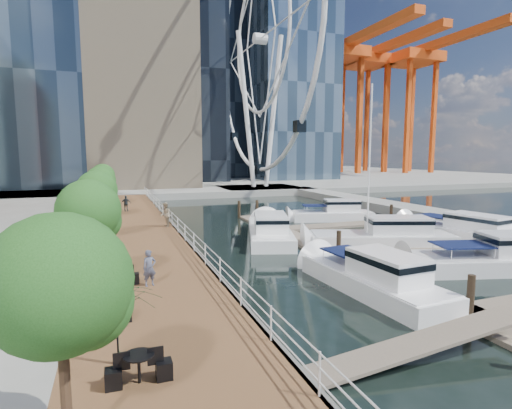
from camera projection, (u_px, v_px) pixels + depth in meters
The scene contains 18 objects.
ground at pixel (377, 310), 17.07m from camera, with size 520.00×520.00×0.00m, color black.
boardwalk at pixel (137, 242), 27.98m from camera, with size 6.00×60.00×1.00m, color brown.
seawall at pixel (180, 239), 28.99m from camera, with size 0.25×60.00×1.00m, color #595954.
land_far at pixel (151, 177), 112.21m from camera, with size 200.00×114.00×1.00m, color gray.
breakwater at pixel (417, 212), 42.42m from camera, with size 4.00×60.00×1.00m, color gray.
pier at pixel (260, 190), 70.26m from camera, with size 14.00×12.00×1.00m, color gray.
railing at pixel (178, 225), 28.83m from camera, with size 0.10×60.00×1.05m, color white, non-canonical shape.
floating_docks at pixel (383, 239), 29.01m from camera, with size 16.00×34.00×2.60m.
ferris_wheel at pixel (260, 39), 67.12m from camera, with size 5.80×45.60×47.80m.
port_cranes at pixel (370, 112), 126.69m from camera, with size 40.00×52.00×38.00m.
street_trees at pixel (97, 191), 25.77m from camera, with size 2.60×42.60×4.60m.
cafe_tables at pixel (120, 336), 11.53m from camera, with size 2.50×13.70×0.74m.
yacht_foreground at pixel (499, 270), 22.89m from camera, with size 3.03×11.31×2.15m, color silver, non-canonical shape.
pedestrian_near at pixel (149, 268), 17.05m from camera, with size 0.57×0.37×1.56m, color #484B60.
pedestrian_mid at pixel (165, 215), 31.03m from camera, with size 0.94×0.73×1.93m, color gray.
pedestrian_far at pixel (126, 203), 39.63m from camera, with size 0.93×0.39×1.59m, color #2D3539.
moored_yachts at pixel (383, 248), 28.36m from camera, with size 19.57×30.99×11.50m.
cafe_seating at pixel (134, 384), 7.84m from camera, with size 4.71×13.71×2.35m.
Camera 1 is at (-10.43, -13.65, 6.59)m, focal length 28.00 mm.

